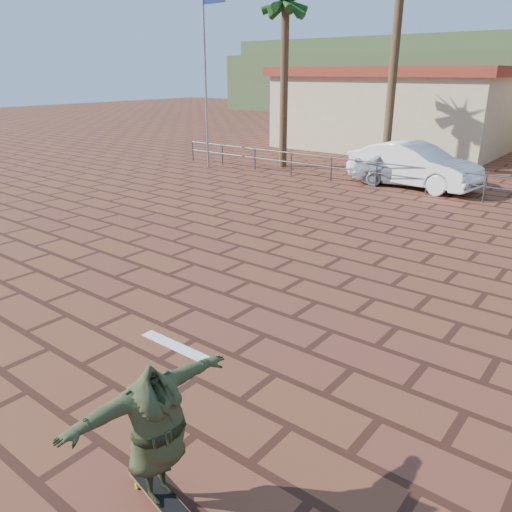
# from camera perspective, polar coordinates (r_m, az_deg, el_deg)

# --- Properties ---
(ground) EXTENTS (120.00, 120.00, 0.00)m
(ground) POSITION_cam_1_polar(r_m,az_deg,el_deg) (9.63, -6.94, -5.97)
(ground) COLOR brown
(ground) RESTS_ON ground
(paint_stripe) EXTENTS (1.40, 0.22, 0.01)m
(paint_stripe) POSITION_cam_1_polar(r_m,az_deg,el_deg) (8.45, -9.31, -10.06)
(paint_stripe) COLOR white
(paint_stripe) RESTS_ON ground
(guardrail) EXTENTS (24.06, 0.06, 1.00)m
(guardrail) POSITION_cam_1_polar(r_m,az_deg,el_deg) (19.39, 19.02, 8.64)
(guardrail) COLOR #47494F
(guardrail) RESTS_ON ground
(flagpole) EXTENTS (1.30, 0.10, 8.00)m
(flagpole) POSITION_cam_1_polar(r_m,az_deg,el_deg) (23.42, -5.62, 21.20)
(flagpole) COLOR gray
(flagpole) RESTS_ON ground
(palm_far_left) EXTENTS (2.40, 2.40, 8.25)m
(palm_far_left) POSITION_cam_1_polar(r_m,az_deg,el_deg) (23.99, 3.40, 26.48)
(palm_far_left) COLOR brown
(palm_far_left) RESTS_ON ground
(building_west) EXTENTS (12.60, 7.60, 4.50)m
(building_west) POSITION_cam_1_polar(r_m,az_deg,el_deg) (30.63, 15.15, 15.98)
(building_west) COLOR beige
(building_west) RESTS_ON ground
(hill_back) EXTENTS (35.00, 14.00, 8.00)m
(hill_back) POSITION_cam_1_polar(r_m,az_deg,el_deg) (68.14, 14.51, 19.51)
(hill_back) COLOR #384C28
(hill_back) RESTS_ON ground
(longboard) EXTENTS (1.07, 0.43, 0.10)m
(longboard) POSITION_cam_1_polar(r_m,az_deg,el_deg) (5.84, -10.67, -25.46)
(longboard) COLOR olive
(longboard) RESTS_ON ground
(skateboarder) EXTENTS (0.71, 1.96, 1.56)m
(skateboarder) POSITION_cam_1_polar(r_m,az_deg,el_deg) (5.30, -11.26, -19.39)
(skateboarder) COLOR #32391E
(skateboarder) RESTS_ON longboard
(car_silver) EXTENTS (4.37, 2.35, 1.41)m
(car_silver) POSITION_cam_1_polar(r_m,az_deg,el_deg) (20.70, 16.95, 9.62)
(car_silver) COLOR #B1B3B8
(car_silver) RESTS_ON ground
(car_white) EXTENTS (5.31, 2.53, 1.68)m
(car_white) POSITION_cam_1_polar(r_m,az_deg,el_deg) (20.61, 17.55, 9.89)
(car_white) COLOR white
(car_white) RESTS_ON ground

